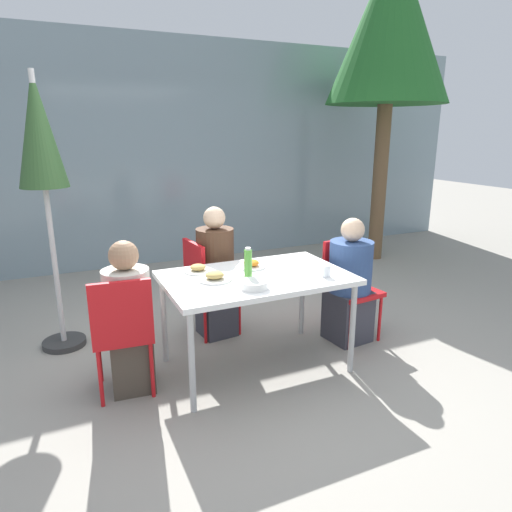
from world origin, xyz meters
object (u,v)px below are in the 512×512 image
Objects in this scene: person_right at (350,285)px; person_left at (129,321)px; chair_left at (122,327)px; drinking_cup at (326,271)px; bottle at (248,265)px; tree_behind_left at (391,25)px; person_far at (216,276)px; salad_bowl at (254,285)px; chair_right at (348,281)px; closed_umbrella at (40,144)px; chair_far at (205,280)px.

person_left is at bearing -5.61° from person_right.
drinking_cup is (1.46, -0.25, 0.28)m from chair_left.
tree_behind_left is at bearing 36.99° from bottle.
bottle is (-0.03, -0.79, 0.32)m from person_far.
person_left is 5.65× the size of salad_bowl.
salad_bowl is (-1.12, -0.45, 0.27)m from chair_right.
closed_umbrella reaches higher than bottle.
person_far reaches higher than chair_left.
chair_far is 0.90m from bottle.
bottle is 0.06× the size of tree_behind_left.
closed_umbrella reaches higher than person_left.
tree_behind_left is at bearing 38.70° from salad_bowl.
chair_left reaches higher than salad_bowl.
closed_umbrella is 1.88m from bottle.
person_left is 4.40× the size of bottle.
chair_far is at bearing 122.93° from drinking_cup.
chair_far is 4.26m from tree_behind_left.
person_right is (1.94, 0.09, -0.01)m from chair_left.
chair_right is 0.09m from person_right.
bottle is at bearing -143.01° from tree_behind_left.
person_right is 5.66× the size of salad_bowl.
chair_left is at bearing -3.40° from person_right.
person_right is 4.41× the size of bottle.
drinking_cup is 4.12m from tree_behind_left.
person_right is 3.85m from tree_behind_left.
closed_umbrella is at bearing 145.57° from drinking_cup.
person_right is at bearing -21.61° from closed_umbrella.
chair_far is at bearing 45.97° from chair_left.
chair_far is 1.19m from drinking_cup.
chair_far is 0.74× the size of person_far.
chair_right reaches higher than drinking_cup.
person_left is at bearing -3.09° from chair_right.
salad_bowl is at bearing 15.79° from chair_right.
person_far is at bearing 120.30° from drinking_cup.
person_far is at bearing 41.63° from chair_left.
person_left is 1.47m from drinking_cup.
chair_left reaches higher than drinking_cup.
salad_bowl is 4.52m from tree_behind_left.
tree_behind_left is at bearing 109.79° from person_far.
drinking_cup reaches higher than salad_bowl.
chair_far reaches higher than salad_bowl.
chair_far is at bearing 44.85° from person_left.
chair_right is 2.76m from closed_umbrella.
tree_behind_left reaches higher than salad_bowl.
salad_bowl is 0.05× the size of tree_behind_left.
bottle is (-1.05, -0.20, 0.37)m from person_right.
person_right is at bearing 7.82° from chair_left.
chair_far is 4.51× the size of salad_bowl.
closed_umbrella is at bearing -27.77° from person_right.
chair_left is at bearing -55.67° from chair_far.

